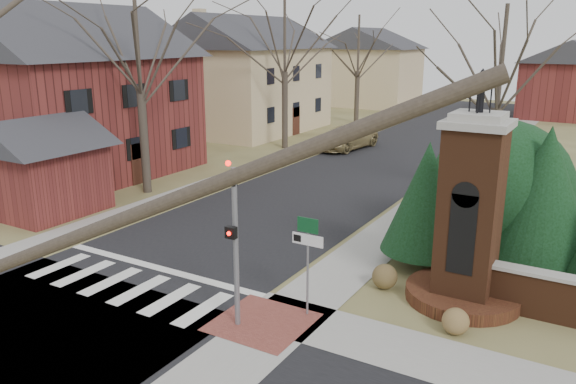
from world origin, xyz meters
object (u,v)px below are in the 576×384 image
Objects in this scene: pickup_truck at (344,138)px; brick_gate_monument at (469,228)px; traffic_signal_pole at (235,231)px; distant_car at (490,123)px; sign_post at (307,247)px.

brick_gate_monument is at bearing -48.78° from pickup_truck.
traffic_signal_pole is at bearing -136.76° from brick_gate_monument.
distant_car is (6.80, 12.75, -0.10)m from pickup_truck.
brick_gate_monument is (3.41, 3.01, 0.22)m from sign_post.
brick_gate_monument reaches higher than distant_car.
traffic_signal_pole is 35.98m from distant_car.
pickup_truck is (-12.40, 18.74, -1.42)m from brick_gate_monument.
distant_car is (-5.60, 31.50, -1.52)m from brick_gate_monument.
traffic_signal_pole is 0.69× the size of brick_gate_monument.
traffic_signal_pole is 1.64× the size of sign_post.
sign_post is 0.52× the size of pickup_truck.
brick_gate_monument is 32.03m from distant_car.
pickup_truck is 1.37× the size of distant_car.
brick_gate_monument is 1.66× the size of distant_car.
distant_car is (-0.90, 35.92, -1.94)m from traffic_signal_pole.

